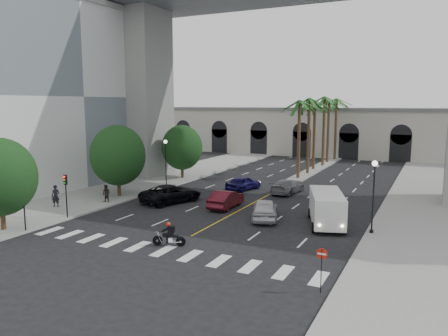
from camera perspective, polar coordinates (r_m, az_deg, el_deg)
ground at (r=29.69m, az=-6.31°, el=-9.87°), size 140.00×140.00×0.00m
sidewalk_left at (r=49.98m, az=-11.62°, el=-2.35°), size 8.00×100.00×0.15m
sidewalk_right at (r=39.80m, az=25.21°, el=-5.78°), size 8.00×100.00×0.15m
median at (r=64.23m, az=12.18°, el=0.04°), size 2.00×24.00×0.20m
building_left at (r=55.32m, az=-23.90°, el=8.80°), size 16.50×32.50×20.60m
pier_building at (r=80.33m, az=15.25°, el=4.58°), size 71.00×10.50×8.50m
bridge at (r=48.09m, az=12.17°, el=19.32°), size 75.00×13.00×26.00m
palm_a at (r=53.91m, az=9.86°, el=8.12°), size 3.20×3.20×10.30m
palm_b at (r=57.73m, az=11.10°, el=8.38°), size 3.20×3.20×10.60m
palm_c at (r=61.67m, az=11.80°, el=7.93°), size 3.20×3.20×10.10m
palm_d at (r=65.47m, az=13.01°, el=8.56°), size 3.20×3.20×10.90m
palm_e at (r=69.42m, az=13.56°, el=8.14°), size 3.20×3.20×10.40m
palm_f at (r=73.27m, az=14.50°, el=8.33°), size 3.20×3.20×10.70m
street_tree_near at (r=35.42m, az=-27.23°, el=-1.07°), size 5.20×5.20×6.89m
street_tree_mid at (r=44.27m, az=-13.68°, el=1.61°), size 5.44×5.44×7.21m
street_tree_far at (r=54.00m, az=-5.50°, el=2.69°), size 5.04×5.04×6.68m
lamp_post_left_far at (r=48.20m, az=-7.61°, el=1.14°), size 0.40×0.40×5.35m
lamp_post_right at (r=32.52m, az=18.95°, el=-2.80°), size 0.40×0.40×5.35m
traffic_signal_near at (r=34.65m, az=-24.72°, el=-3.64°), size 0.25×0.18×3.65m
traffic_signal_far at (r=37.23m, az=-19.95°, el=-2.57°), size 0.25×0.18×3.65m
motorcycle_rider at (r=29.20m, az=-7.07°, el=-8.70°), size 2.15×0.86×1.61m
car_a at (r=35.52m, az=5.37°, el=-5.36°), size 3.54×5.36×1.70m
car_b at (r=39.26m, az=0.27°, el=-4.07°), size 1.82×4.84×1.58m
car_c at (r=41.61m, az=-6.92°, el=-3.33°), size 4.75×6.67×1.69m
car_d at (r=45.83m, az=8.27°, el=-2.39°), size 2.60×5.31×1.49m
car_e at (r=47.11m, az=2.54°, el=-1.97°), size 2.87×4.87×1.56m
cargo_van at (r=34.37m, az=13.27°, el=-5.02°), size 4.06×6.44×2.57m
pedestrian_a at (r=41.64m, az=-21.14°, el=-3.44°), size 0.85×0.73×1.96m
pedestrian_b at (r=42.07m, az=-15.13°, el=-3.25°), size 0.84×0.67×1.66m
do_not_enter_sign at (r=22.40m, az=12.63°, el=-11.72°), size 0.56×0.05×2.29m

